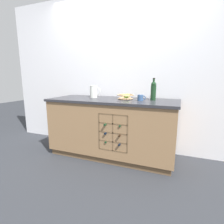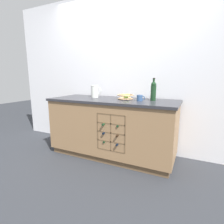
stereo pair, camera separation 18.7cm
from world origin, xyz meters
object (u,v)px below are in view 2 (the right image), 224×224
at_px(white_pitcher, 95,91).
at_px(ceramic_mug, 140,98).
at_px(fruit_bowl, 126,96).
at_px(standing_wine_bottle, 153,91).

bearing_deg(white_pitcher, ceramic_mug, -9.33).
xyz_separation_m(fruit_bowl, white_pitcher, (-0.54, 0.03, 0.06)).
bearing_deg(ceramic_mug, white_pitcher, 170.67).
xyz_separation_m(ceramic_mug, standing_wine_bottle, (0.15, 0.13, 0.10)).
bearing_deg(fruit_bowl, standing_wine_bottle, 5.04).
relative_size(fruit_bowl, ceramic_mug, 2.20).
height_order(ceramic_mug, standing_wine_bottle, standing_wine_bottle).
xyz_separation_m(white_pitcher, standing_wine_bottle, (0.94, 0.00, 0.04)).
height_order(fruit_bowl, ceramic_mug, ceramic_mug).
relative_size(ceramic_mug, standing_wine_bottle, 0.37).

